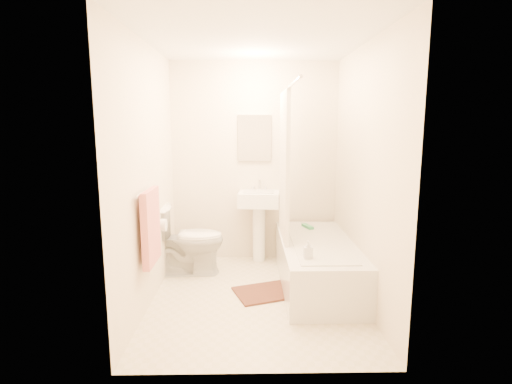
{
  "coord_description": "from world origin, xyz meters",
  "views": [
    {
      "loc": [
        -0.07,
        -3.65,
        1.67
      ],
      "look_at": [
        0.0,
        0.25,
        1.0
      ],
      "focal_mm": 28.0,
      "sensor_mm": 36.0,
      "label": 1
    }
  ],
  "objects_px": {
    "toilet": "(188,240)",
    "bathtub": "(317,263)",
    "soap_bottle": "(308,250)",
    "sink": "(259,224)",
    "bath_mat": "(266,292)"
  },
  "relations": [
    {
      "from": "toilet",
      "to": "bathtub",
      "type": "distance_m",
      "value": 1.44
    },
    {
      "from": "soap_bottle",
      "to": "sink",
      "type": "bearing_deg",
      "value": 107.36
    },
    {
      "from": "bathtub",
      "to": "toilet",
      "type": "bearing_deg",
      "value": 165.04
    },
    {
      "from": "toilet",
      "to": "soap_bottle",
      "type": "bearing_deg",
      "value": -129.33
    },
    {
      "from": "bathtub",
      "to": "soap_bottle",
      "type": "xyz_separation_m",
      "value": [
        -0.18,
        -0.54,
        0.32
      ]
    },
    {
      "from": "toilet",
      "to": "sink",
      "type": "xyz_separation_m",
      "value": [
        0.8,
        0.39,
        0.08
      ]
    },
    {
      "from": "bathtub",
      "to": "soap_bottle",
      "type": "distance_m",
      "value": 0.65
    },
    {
      "from": "bath_mat",
      "to": "sink",
      "type": "bearing_deg",
      "value": 92.93
    },
    {
      "from": "toilet",
      "to": "bath_mat",
      "type": "bearing_deg",
      "value": -126.42
    },
    {
      "from": "toilet",
      "to": "bath_mat",
      "type": "relative_size",
      "value": 1.32
    },
    {
      "from": "sink",
      "to": "bathtub",
      "type": "bearing_deg",
      "value": -47.58
    },
    {
      "from": "sink",
      "to": "bathtub",
      "type": "height_order",
      "value": "sink"
    },
    {
      "from": "soap_bottle",
      "to": "bathtub",
      "type": "bearing_deg",
      "value": 71.77
    },
    {
      "from": "sink",
      "to": "soap_bottle",
      "type": "bearing_deg",
      "value": -67.69
    },
    {
      "from": "toilet",
      "to": "soap_bottle",
      "type": "relative_size",
      "value": 4.69
    }
  ]
}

